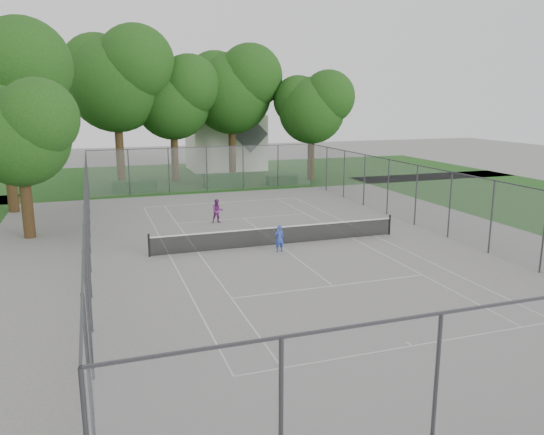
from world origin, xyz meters
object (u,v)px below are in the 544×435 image
object	(u,v)px
tennis_net	(278,235)
house	(225,133)
girl_player	(279,239)
woman_player	(217,211)

from	to	relation	value
tennis_net	house	distance (m)	30.29
house	girl_player	world-z (taller)	house
tennis_net	house	size ratio (longest dim) A/B	1.38
house	tennis_net	bearing A→B (deg)	-99.04
house	girl_player	bearing A→B (deg)	-99.39
tennis_net	girl_player	world-z (taller)	girl_player
house	girl_player	xyz separation A→B (m)	(-5.12, -30.94, -3.09)
tennis_net	woman_player	size ratio (longest dim) A/B	9.03
tennis_net	house	bearing A→B (deg)	80.96
girl_player	woman_player	xyz separation A→B (m)	(-1.40, 6.98, 0.05)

